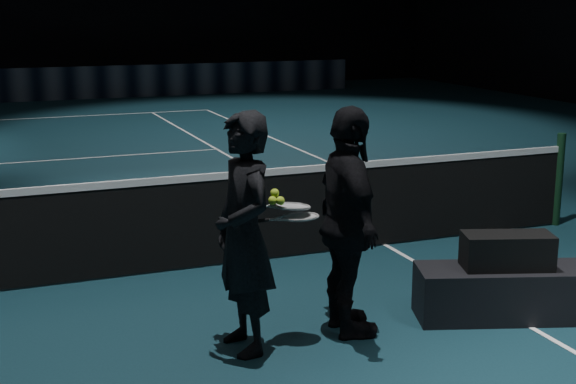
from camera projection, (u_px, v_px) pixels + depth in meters
name	position (u px, v px, depth m)	size (l,w,h in m)	color
net_post_right	(558.00, 179.00, 9.43)	(0.10, 0.10, 1.10)	black
player_bench	(505.00, 293.00, 6.66)	(1.46, 0.49, 0.44)	black
racket_bag	(507.00, 251.00, 6.58)	(0.73, 0.31, 0.29)	black
bag_signature	(519.00, 256.00, 6.44)	(0.34, 0.00, 0.10)	white
player_a	(244.00, 234.00, 5.90)	(0.66, 0.43, 1.82)	black
player_b	(348.00, 223.00, 6.20)	(1.06, 0.44, 1.82)	black
racket_lower	(301.00, 217.00, 6.04)	(0.68, 0.22, 0.03)	black
racket_upper	(292.00, 206.00, 6.04)	(0.68, 0.22, 0.03)	black
tennis_balls	(276.00, 198.00, 5.94)	(0.12, 0.10, 0.12)	#94BF28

